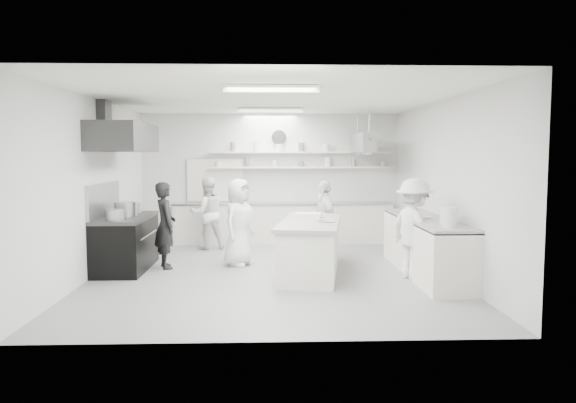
{
  "coord_description": "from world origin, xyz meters",
  "views": [
    {
      "loc": [
        -0.04,
        -9.32,
        2.06
      ],
      "look_at": [
        0.31,
        0.6,
        1.19
      ],
      "focal_mm": 33.91,
      "sensor_mm": 36.0,
      "label": 1
    }
  ],
  "objects_px": {
    "cook_back": "(207,213)",
    "back_counter": "(283,223)",
    "right_counter": "(426,247)",
    "prep_island": "(310,249)",
    "cook_stove": "(165,225)",
    "stove": "(126,244)"
  },
  "relations": [
    {
      "from": "stove",
      "to": "right_counter",
      "type": "height_order",
      "value": "right_counter"
    },
    {
      "from": "cook_back",
      "to": "stove",
      "type": "bearing_deg",
      "value": 38.13
    },
    {
      "from": "prep_island",
      "to": "cook_back",
      "type": "height_order",
      "value": "cook_back"
    },
    {
      "from": "stove",
      "to": "cook_back",
      "type": "bearing_deg",
      "value": 59.13
    },
    {
      "from": "right_counter",
      "to": "cook_back",
      "type": "bearing_deg",
      "value": 146.75
    },
    {
      "from": "back_counter",
      "to": "cook_stove",
      "type": "height_order",
      "value": "cook_stove"
    },
    {
      "from": "stove",
      "to": "cook_stove",
      "type": "relative_size",
      "value": 1.15
    },
    {
      "from": "prep_island",
      "to": "cook_stove",
      "type": "distance_m",
      "value": 2.67
    },
    {
      "from": "right_counter",
      "to": "stove",
      "type": "bearing_deg",
      "value": 173.48
    },
    {
      "from": "stove",
      "to": "prep_island",
      "type": "bearing_deg",
      "value": -8.97
    },
    {
      "from": "cook_stove",
      "to": "cook_back",
      "type": "relative_size",
      "value": 1.0
    },
    {
      "from": "stove",
      "to": "right_counter",
      "type": "xyz_separation_m",
      "value": [
        5.25,
        -0.6,
        0.02
      ]
    },
    {
      "from": "stove",
      "to": "right_counter",
      "type": "bearing_deg",
      "value": -6.52
    },
    {
      "from": "prep_island",
      "to": "cook_stove",
      "type": "bearing_deg",
      "value": 175.85
    },
    {
      "from": "cook_back",
      "to": "back_counter",
      "type": "bearing_deg",
      "value": -176.7
    },
    {
      "from": "stove",
      "to": "back_counter",
      "type": "xyz_separation_m",
      "value": [
        2.9,
        2.8,
        0.01
      ]
    },
    {
      "from": "back_counter",
      "to": "cook_back",
      "type": "height_order",
      "value": "cook_back"
    },
    {
      "from": "cook_stove",
      "to": "right_counter",
      "type": "bearing_deg",
      "value": -120.2
    },
    {
      "from": "back_counter",
      "to": "right_counter",
      "type": "distance_m",
      "value": 4.13
    },
    {
      "from": "right_counter",
      "to": "prep_island",
      "type": "bearing_deg",
      "value": 177.57
    },
    {
      "from": "prep_island",
      "to": "cook_stove",
      "type": "height_order",
      "value": "cook_stove"
    },
    {
      "from": "prep_island",
      "to": "cook_back",
      "type": "distance_m",
      "value": 3.3
    }
  ]
}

